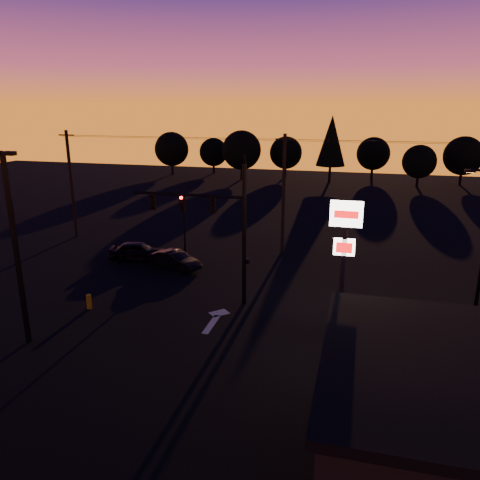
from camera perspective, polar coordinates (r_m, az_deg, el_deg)
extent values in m
plane|color=black|center=(24.19, -5.40, -11.09)|extent=(120.00, 120.00, 0.00)
cube|color=beige|center=(24.88, -3.50, -10.21)|extent=(0.35, 2.20, 0.01)
cube|color=beige|center=(26.08, -2.54, -8.88)|extent=(1.20, 1.20, 0.01)
cylinder|color=black|center=(25.85, 0.51, 0.38)|extent=(0.24, 0.24, 8.00)
cylinder|color=black|center=(25.02, 0.54, 9.66)|extent=(0.14, 0.52, 0.76)
cylinder|color=black|center=(26.30, -6.39, 5.48)|extent=(6.50, 0.16, 0.16)
cube|color=black|center=(25.93, -3.35, 4.27)|extent=(0.32, 0.22, 0.95)
sphere|color=black|center=(25.73, -3.45, 4.97)|extent=(0.18, 0.18, 0.18)
sphere|color=black|center=(25.79, -3.44, 4.32)|extent=(0.18, 0.18, 0.18)
sphere|color=black|center=(25.86, -3.43, 3.67)|extent=(0.18, 0.18, 0.18)
cube|color=black|center=(26.53, -7.06, 4.45)|extent=(0.32, 0.22, 0.95)
sphere|color=#FF0705|center=(26.34, -7.19, 5.14)|extent=(0.18, 0.18, 0.18)
sphere|color=black|center=(26.40, -7.17, 4.50)|extent=(0.18, 0.18, 0.18)
sphere|color=black|center=(26.46, -7.15, 3.86)|extent=(0.18, 0.18, 0.18)
cube|color=black|center=(27.23, -10.60, 4.61)|extent=(0.32, 0.22, 0.95)
sphere|color=black|center=(27.05, -10.75, 5.28)|extent=(0.18, 0.18, 0.18)
sphere|color=black|center=(27.11, -10.72, 4.65)|extent=(0.18, 0.18, 0.18)
sphere|color=black|center=(27.17, -10.69, 4.04)|extent=(0.18, 0.18, 0.18)
cube|color=black|center=(26.23, 0.89, -2.59)|extent=(0.22, 0.18, 0.28)
cylinder|color=black|center=(35.26, -6.78, 0.93)|extent=(0.14, 0.14, 3.60)
cube|color=black|center=(34.77, -6.89, 4.27)|extent=(0.30, 0.20, 0.90)
sphere|color=#FF0705|center=(34.59, -6.98, 4.74)|extent=(0.18, 0.18, 0.18)
sphere|color=black|center=(34.65, -6.97, 4.29)|extent=(0.18, 0.18, 0.18)
sphere|color=black|center=(34.71, -6.95, 3.84)|extent=(0.18, 0.18, 0.18)
cube|color=black|center=(23.73, -25.59, -1.49)|extent=(0.18, 0.18, 9.00)
cube|color=black|center=(22.66, -26.32, 9.46)|extent=(0.55, 0.30, 0.18)
cube|color=black|center=(23.02, 12.37, -4.17)|extent=(0.22, 0.22, 6.40)
cube|color=white|center=(22.16, 12.84, 3.12)|extent=(1.50, 0.25, 1.20)
cube|color=red|center=(22.03, 12.83, 3.04)|extent=(1.10, 0.02, 0.35)
cube|color=white|center=(22.57, 12.59, -0.83)|extent=(1.00, 0.22, 0.80)
cube|color=red|center=(22.45, 12.57, -0.93)|extent=(0.75, 0.02, 0.50)
cube|color=black|center=(26.33, 26.24, 7.56)|extent=(0.50, 0.22, 0.14)
plane|color=#FFB759|center=(26.34, 26.22, 7.39)|extent=(0.35, 0.35, 0.00)
cylinder|color=black|center=(41.98, -19.85, 6.33)|extent=(0.26, 0.26, 9.00)
cube|color=black|center=(41.53, -20.41, 11.90)|extent=(1.40, 0.10, 0.10)
cylinder|color=black|center=(35.18, 5.32, 5.46)|extent=(0.26, 0.26, 9.00)
cube|color=black|center=(34.64, 5.50, 12.13)|extent=(1.40, 0.10, 0.10)
cylinder|color=black|center=(36.62, -9.02, 12.15)|extent=(18.00, 0.02, 0.02)
cylinder|color=black|center=(37.17, -8.65, 12.31)|extent=(18.00, 0.02, 0.02)
cylinder|color=black|center=(37.72, -8.28, 12.30)|extent=(18.00, 0.02, 0.02)
cylinder|color=black|center=(33.77, 20.85, 10.97)|extent=(18.00, 0.02, 0.02)
cylinder|color=black|center=(34.37, 20.76, 11.13)|extent=(18.00, 0.02, 0.02)
cylinder|color=black|center=(34.96, 20.66, 11.13)|extent=(18.00, 0.02, 0.02)
cube|color=black|center=(19.31, 17.42, -14.70)|extent=(2.20, 0.05, 1.60)
cube|color=black|center=(19.76, 26.43, -15.00)|extent=(2.20, 0.05, 1.60)
cylinder|color=#A98E08|center=(27.76, -17.92, -7.16)|extent=(0.28, 0.28, 0.83)
cylinder|color=black|center=(76.78, -8.23, 8.50)|extent=(0.36, 0.36, 1.62)
sphere|color=black|center=(76.41, -8.33, 10.92)|extent=(5.36, 5.36, 5.36)
cylinder|color=black|center=(77.51, -3.22, 8.62)|extent=(0.36, 0.36, 1.38)
sphere|color=black|center=(77.19, -3.25, 10.65)|extent=(4.54, 4.54, 4.54)
cylinder|color=black|center=(71.07, 0.19, 8.10)|extent=(0.36, 0.36, 1.75)
sphere|color=black|center=(70.65, 0.20, 10.91)|extent=(5.77, 5.78, 5.78)
cylinder|color=black|center=(73.76, 5.55, 8.23)|extent=(0.36, 0.36, 1.50)
sphere|color=black|center=(73.39, 5.61, 10.54)|extent=(4.95, 4.95, 4.95)
cylinder|color=black|center=(69.96, 10.87, 7.93)|extent=(0.36, 0.36, 2.38)
cone|color=black|center=(69.44, 11.08, 11.81)|extent=(4.18, 4.18, 7.12)
cylinder|color=black|center=(74.84, 15.76, 7.81)|extent=(0.36, 0.36, 1.50)
sphere|color=black|center=(74.48, 15.94, 10.09)|extent=(4.95, 4.95, 4.95)
cylinder|color=black|center=(69.30, 20.79, 6.67)|extent=(0.36, 0.36, 1.38)
sphere|color=black|center=(68.94, 21.02, 8.91)|extent=(4.54, 4.54, 4.54)
cylinder|color=black|center=(73.09, 25.27, 6.72)|extent=(0.36, 0.36, 1.62)
sphere|color=black|center=(72.70, 25.58, 9.24)|extent=(5.36, 5.36, 5.36)
imported|color=black|center=(34.98, -12.33, -1.35)|extent=(4.39, 2.55, 1.40)
imported|color=black|center=(32.86, -7.89, -2.42)|extent=(4.01, 2.54, 1.25)
imported|color=black|center=(21.09, 23.35, -14.90)|extent=(3.67, 5.14, 1.30)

